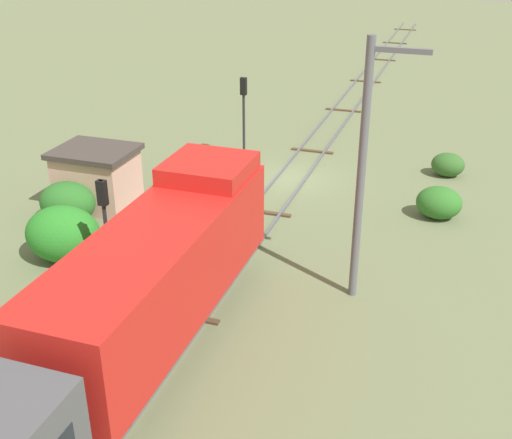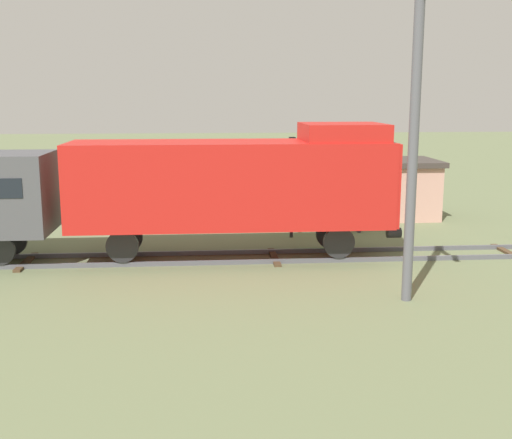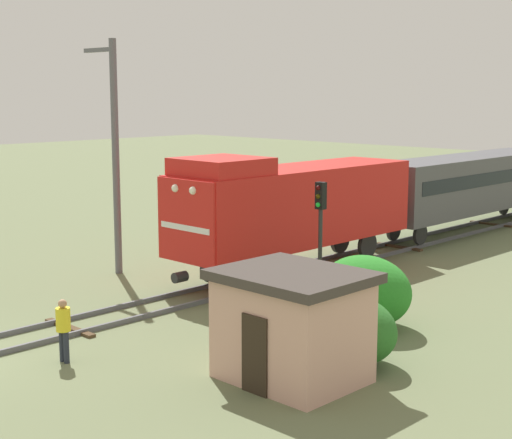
% 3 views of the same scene
% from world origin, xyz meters
% --- Properties ---
extents(ground_plane, '(155.32, 155.32, 0.00)m').
position_xyz_m(ground_plane, '(0.00, 0.00, 0.00)').
color(ground_plane, '#66704C').
extents(railway_track, '(2.40, 103.55, 0.16)m').
position_xyz_m(railway_track, '(0.00, -0.00, 0.07)').
color(railway_track, '#595960').
rests_on(railway_track, ground).
extents(locomotive, '(2.90, 11.60, 4.60)m').
position_xyz_m(locomotive, '(0.00, 14.24, 2.77)').
color(locomotive, red).
rests_on(locomotive, railway_track).
extents(traffic_signal_near, '(0.32, 0.34, 4.51)m').
position_xyz_m(traffic_signal_near, '(3.20, -1.86, 3.12)').
color(traffic_signal_near, '#262628').
rests_on(traffic_signal_near, ground).
extents(traffic_signal_mid, '(0.32, 0.34, 4.08)m').
position_xyz_m(traffic_signal_mid, '(3.40, 11.86, 2.84)').
color(traffic_signal_mid, '#262628').
rests_on(traffic_signal_mid, ground).
extents(worker_near_track, '(0.38, 0.38, 1.70)m').
position_xyz_m(worker_near_track, '(2.40, 2.64, 1.00)').
color(worker_near_track, '#262B38').
rests_on(worker_near_track, ground).
extents(worker_by_signal, '(0.38, 0.38, 1.70)m').
position_xyz_m(worker_by_signal, '(4.20, 8.87, 1.00)').
color(worker_by_signal, '#262B38').
rests_on(worker_by_signal, ground).
extents(catenary_mast, '(1.94, 0.28, 8.98)m').
position_xyz_m(catenary_mast, '(-5.06, 9.72, 4.74)').
color(catenary_mast, '#595960').
rests_on(catenary_mast, ground).
extents(relay_hut, '(3.50, 2.90, 2.74)m').
position_xyz_m(relay_hut, '(7.50, 5.89, 1.39)').
color(relay_hut, '#D19E8C').
rests_on(relay_hut, ground).
extents(bush_near, '(2.97, 2.43, 2.16)m').
position_xyz_m(bush_near, '(6.08, 10.76, 1.08)').
color(bush_near, '#298126').
rests_on(bush_near, ground).
extents(bush_mid, '(1.66, 1.36, 1.21)m').
position_xyz_m(bush_mid, '(-7.43, -2.98, 0.60)').
color(bush_mid, '#315F26').
rests_on(bush_mid, ground).
extents(bush_far, '(1.99, 1.62, 1.44)m').
position_xyz_m(bush_far, '(-7.36, 2.29, 0.72)').
color(bush_far, '#2E6D26').
rests_on(bush_far, ground).
extents(bush_back, '(2.48, 2.03, 1.81)m').
position_xyz_m(bush_back, '(7.84, 7.83, 0.90)').
color(bush_back, '#2A6B26').
rests_on(bush_back, ground).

